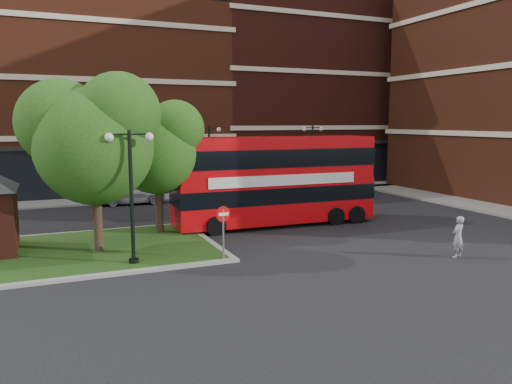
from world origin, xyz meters
name	(u,v)px	position (x,y,z in m)	size (l,w,h in m)	color
ground	(272,253)	(0.00, 0.00, 0.00)	(120.00, 120.00, 0.00)	black
pavement_far	(174,196)	(0.00, 16.50, 0.06)	(44.00, 3.00, 0.12)	slate
terrace_far_left	(46,99)	(-8.00, 24.00, 7.00)	(26.00, 12.00, 14.00)	maroon
terrace_far_right	(301,92)	(14.00, 24.00, 8.00)	(18.00, 12.00, 16.00)	#471911
traffic_island	(59,253)	(-8.00, 3.00, 0.07)	(12.60, 7.60, 0.15)	gray
tree_island_west	(91,135)	(-6.60, 2.58, 4.79)	(5.40, 4.71, 7.21)	#2D2116
tree_island_east	(156,145)	(-3.58, 5.06, 4.24)	(4.46, 3.90, 6.29)	#2D2116
lamp_island	(131,191)	(-5.50, 0.20, 2.83)	(1.72, 0.36, 5.00)	black
lamp_far_left	(209,158)	(2.00, 14.50, 2.83)	(1.72, 0.36, 5.00)	black
lamp_far_right	(312,155)	(10.00, 14.50, 2.83)	(1.72, 0.36, 5.00)	black
bus	(275,175)	(2.48, 4.96, 2.61)	(10.46, 2.61, 3.97)	#C2070C
woman	(458,237)	(6.42, -3.50, 0.82)	(0.60, 0.39, 1.65)	gray
car_silver	(131,193)	(-3.32, 14.50, 0.74)	(1.74, 4.34, 1.48)	#ABADB2
car_white	(295,182)	(9.37, 16.00, 0.65)	(1.37, 3.92, 1.29)	white
no_entry_sign	(223,222)	(-2.25, -0.50, 1.53)	(0.59, 0.16, 2.15)	slate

